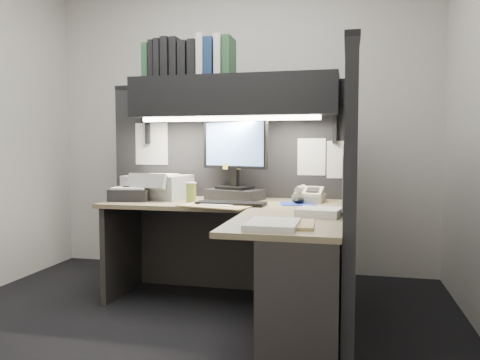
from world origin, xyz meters
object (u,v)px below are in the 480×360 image
at_px(coffee_cup, 191,193).
at_px(printer, 158,187).
at_px(keyboard, 231,204).
at_px(notebook_stack, 131,195).
at_px(telephone, 309,196).
at_px(desk, 252,262).
at_px(overhead_shelf, 233,97).
at_px(monitor, 235,168).

relative_size(coffee_cup, printer, 0.30).
bearing_deg(keyboard, notebook_stack, 174.98).
relative_size(keyboard, printer, 1.06).
distance_m(telephone, printer, 1.16).
height_order(desk, notebook_stack, notebook_stack).
height_order(keyboard, telephone, telephone).
xyz_separation_m(keyboard, coffee_cup, (-0.32, 0.09, 0.06)).
relative_size(printer, notebook_stack, 1.53).
relative_size(overhead_shelf, coffee_cup, 11.54).
bearing_deg(keyboard, coffee_cup, 167.02).
distance_m(desk, keyboard, 0.53).
xyz_separation_m(desk, overhead_shelf, (-0.30, 0.75, 1.06)).
relative_size(coffee_cup, notebook_stack, 0.47).
bearing_deg(printer, telephone, 7.34).
bearing_deg(keyboard, overhead_shelf, 105.22).
xyz_separation_m(telephone, notebook_stack, (-1.29, -0.20, 0.00)).
height_order(desk, keyboard, keyboard).
relative_size(desk, printer, 3.85).
bearing_deg(overhead_shelf, desk, -68.21).
bearing_deg(printer, keyboard, -18.24).
xyz_separation_m(overhead_shelf, coffee_cup, (-0.24, -0.28, -0.70)).
bearing_deg(coffee_cup, overhead_shelf, 49.44).
height_order(monitor, notebook_stack, monitor).
xyz_separation_m(desk, monitor, (-0.28, 0.72, 0.52)).
bearing_deg(telephone, desk, -106.24).
bearing_deg(desk, printer, 141.78).
relative_size(overhead_shelf, monitor, 2.59).
distance_m(monitor, notebook_stack, 0.79).
xyz_separation_m(overhead_shelf, printer, (-0.59, -0.05, -0.68)).
bearing_deg(desk, telephone, 68.38).
distance_m(desk, monitor, 0.93).
distance_m(coffee_cup, notebook_stack, 0.48).
distance_m(keyboard, printer, 0.74).
xyz_separation_m(monitor, telephone, (0.56, -0.03, -0.19)).
bearing_deg(coffee_cup, notebook_stack, 176.98).
height_order(desk, overhead_shelf, overhead_shelf).
relative_size(telephone, printer, 0.50).
bearing_deg(desk, notebook_stack, 153.93).
bearing_deg(keyboard, telephone, 35.92).
height_order(desk, coffee_cup, coffee_cup).
height_order(overhead_shelf, coffee_cup, overhead_shelf).
xyz_separation_m(coffee_cup, printer, (-0.35, 0.23, 0.02)).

